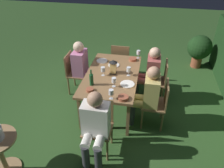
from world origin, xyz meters
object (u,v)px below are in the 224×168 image
wine_glass_d (129,70)px  chair_head_near (121,60)px  chair_side_left_a (75,71)px  chair_side_right_a (159,79)px  bowl_salad (133,59)px  lantern_centerpiece (113,66)px  bowl_bread (123,98)px  chair_side_right_b (158,102)px  plate_c (114,65)px  wine_glass_c (111,93)px  potted_plant_by_hedge (199,48)px  bowl_olives (90,90)px  person_in_rust (149,72)px  plate_a (127,84)px  wine_glass_a (114,81)px  plate_b (102,61)px  chair_head_far (99,124)px  person_in_pink (83,66)px  person_in_mustard (147,94)px  dining_table (112,77)px  person_in_cream (95,125)px  wine_glass_b (138,53)px  wine_glass_e (103,70)px  green_bottle_on_table (91,79)px

wine_glass_d → chair_head_near: bearing=-164.1°
chair_side_left_a → wine_glass_d: size_ratio=5.15×
chair_side_right_a → bowl_salad: 0.67m
lantern_centerpiece → bowl_bread: bearing=21.5°
chair_side_right_b → plate_c: 1.17m
chair_side_right_a → wine_glass_c: (1.10, -0.74, 0.36)m
potted_plant_by_hedge → bowl_olives: bearing=-39.2°
person_in_rust → potted_plant_by_hedge: (-1.63, 1.18, -0.12)m
plate_a → wine_glass_a: bearing=-64.7°
lantern_centerpiece → plate_b: lantern_centerpiece is taller
chair_head_far → plate_b: 1.58m
person_in_pink → person_in_rust: bearing=90.0°
person_in_mustard → chair_side_right_b: bearing=90.0°
chair_side_right_b → bowl_salad: size_ratio=5.76×
chair_side_left_a → bowl_salad: bearing=102.1°
chair_head_near → wine_glass_a: wine_glass_a is taller
wine_glass_a → bowl_bread: 0.38m
dining_table → lantern_centerpiece: bearing=165.3°
wine_glass_a → bowl_bread: wine_glass_a is taller
person_in_cream → person_in_mustard: size_ratio=1.00×
lantern_centerpiece → bowl_olives: 0.70m
dining_table → chair_side_right_b: bearing=67.0°
wine_glass_b → wine_glass_d: (0.74, -0.11, 0.00)m
chair_head_near → wine_glass_b: 0.63m
person_in_pink → dining_table: bearing=61.3°
chair_head_far → chair_side_right_b: 1.11m
chair_head_far → bowl_bread: bearing=139.6°
dining_table → person_in_mustard: size_ratio=1.43×
chair_side_right_a → wine_glass_a: 1.13m
wine_glass_e → plate_a: 0.53m
green_bottle_on_table → chair_head_far: bearing=22.6°
bowl_olives → lantern_centerpiece: bearing=157.1°
wine_glass_a → wine_glass_b: bearing=165.0°
green_bottle_on_table → bowl_salad: 1.19m
chair_head_near → dining_table: bearing=0.0°
person_in_cream → wine_glass_e: person_in_cream is taller
chair_side_left_a → wine_glass_e: size_ratio=5.15×
lantern_centerpiece → wine_glass_e: (0.12, -0.16, -0.03)m
chair_head_far → wine_glass_b: 1.90m
bowl_olives → potted_plant_by_hedge: size_ratio=0.15×
person_in_pink → person_in_mustard: size_ratio=1.00×
chair_head_near → potted_plant_by_hedge: (-0.93, 1.85, 0.03)m
wine_glass_a → plate_b: size_ratio=0.75×
person_in_mustard → plate_c: size_ratio=5.24×
dining_table → chair_side_right_a: 0.96m
chair_side_right_a → plate_a: size_ratio=3.55×
plate_a → plate_b: bearing=-140.7°
wine_glass_d → bowl_bread: wine_glass_d is taller
chair_side_left_a → potted_plant_by_hedge: size_ratio=1.03×
wine_glass_a → green_bottle_on_table: bearing=-87.3°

